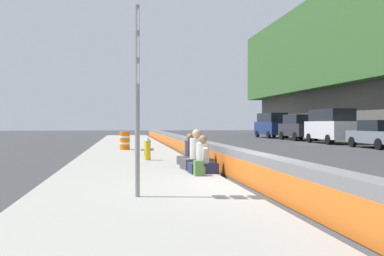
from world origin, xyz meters
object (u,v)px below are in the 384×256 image
(parked_car_far, at_px, (298,127))
(backpack, at_px, (199,168))
(parked_car_fourth, at_px, (379,134))
(construction_barrel, at_px, (125,140))
(parked_car_midline, at_px, (331,125))
(seated_person_rear, at_px, (190,155))
(fire_hydrant, at_px, (147,148))
(seated_person_middle, at_px, (197,157))
(seated_person_foreground, at_px, (203,161))
(route_sign_post, at_px, (138,86))
(parked_car_farther, at_px, (272,125))

(parked_car_far, bearing_deg, backpack, 151.50)
(parked_car_fourth, bearing_deg, construction_barrel, 94.09)
(parked_car_fourth, relative_size, parked_car_midline, 0.88)
(parked_car_fourth, bearing_deg, parked_car_midline, -0.26)
(seated_person_rear, bearing_deg, fire_hydrant, 34.45)
(seated_person_middle, distance_m, seated_person_rear, 1.38)
(seated_person_rear, bearing_deg, seated_person_middle, 179.23)
(seated_person_rear, height_order, backpack, seated_person_rear)
(seated_person_foreground, height_order, parked_car_fourth, parked_car_fourth)
(route_sign_post, height_order, seated_person_rear, route_sign_post)
(parked_car_midline, relative_size, parked_car_far, 1.07)
(backpack, height_order, parked_car_far, parked_car_far)
(seated_person_rear, xyz_separation_m, parked_car_farther, (27.79, -12.87, 0.89))
(seated_person_middle, xyz_separation_m, parked_car_far, (23.01, -13.14, 0.67))
(seated_person_foreground, xyz_separation_m, parked_car_far, (24.02, -13.13, 0.71))
(parked_car_fourth, bearing_deg, parked_car_far, -0.50)
(backpack, bearing_deg, construction_barrel, 9.54)
(seated_person_rear, bearing_deg, seated_person_foreground, 179.69)
(parked_car_midline, bearing_deg, fire_hydrant, 133.46)
(seated_person_foreground, bearing_deg, parked_car_fourth, -47.69)
(parked_car_fourth, height_order, parked_car_midline, parked_car_midline)
(parked_car_fourth, relative_size, parked_car_far, 0.94)
(route_sign_post, distance_m, parked_car_midline, 26.16)
(route_sign_post, height_order, backpack, route_sign_post)
(seated_person_foreground, height_order, parked_car_far, parked_car_far)
(seated_person_middle, xyz_separation_m, parked_car_midline, (16.90, -13.06, 0.84))
(fire_hydrant, distance_m, seated_person_rear, 2.33)
(seated_person_rear, bearing_deg, parked_car_far, -31.24)
(backpack, relative_size, parked_car_farther, 0.08)
(backpack, relative_size, construction_barrel, 0.42)
(route_sign_post, height_order, construction_barrel, route_sign_post)
(seated_person_foreground, relative_size, parked_car_far, 0.22)
(parked_car_midline, height_order, parked_car_farther, same)
(seated_person_middle, height_order, parked_car_fourth, parked_car_fourth)
(seated_person_foreground, distance_m, seated_person_middle, 1.01)
(parked_car_midline, bearing_deg, construction_barrel, 115.19)
(fire_hydrant, distance_m, parked_car_fourth, 16.20)
(backpack, xyz_separation_m, parked_car_farther, (30.75, -13.10, 1.02))
(fire_hydrant, height_order, construction_barrel, construction_barrel)
(seated_person_rear, xyz_separation_m, backpack, (-2.97, 0.23, -0.13))
(construction_barrel, bearing_deg, parked_car_farther, -37.72)
(route_sign_post, xyz_separation_m, seated_person_middle, (4.54, -1.91, -1.72))
(fire_hydrant, bearing_deg, seated_person_foreground, -163.17)
(seated_person_middle, distance_m, backpack, 1.61)
(seated_person_middle, height_order, backpack, seated_person_middle)
(construction_barrel, height_order, parked_car_farther, parked_car_farther)
(parked_car_farther, bearing_deg, construction_barrel, 142.28)
(route_sign_post, bearing_deg, seated_person_middle, -22.79)
(construction_barrel, bearing_deg, parked_car_midline, -64.81)
(construction_barrel, xyz_separation_m, parked_car_midline, (7.14, -15.18, 0.73))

